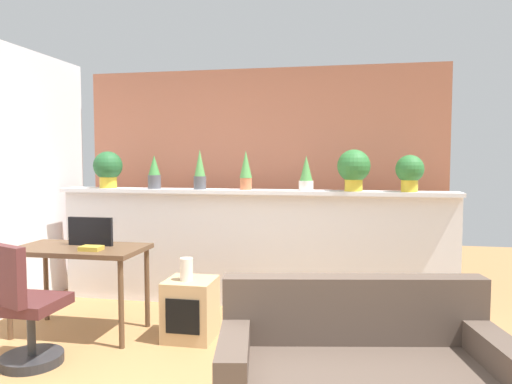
{
  "coord_description": "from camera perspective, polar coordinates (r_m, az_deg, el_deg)",
  "views": [
    {
      "loc": [
        0.97,
        -2.76,
        1.5
      ],
      "look_at": [
        0.18,
        1.38,
        1.21
      ],
      "focal_mm": 33.86,
      "sensor_mm": 36.0,
      "label": 1
    }
  ],
  "objects": [
    {
      "name": "potted_plant_5",
      "position": [
        4.7,
        11.47,
        2.82
      ],
      "size": [
        0.31,
        0.31,
        0.4
      ],
      "color": "gold",
      "rests_on": "plant_shelf"
    },
    {
      "name": "potted_plant_4",
      "position": [
        4.73,
        5.94,
        2.14
      ],
      "size": [
        0.14,
        0.14,
        0.34
      ],
      "color": "silver",
      "rests_on": "plant_shelf"
    },
    {
      "name": "potted_plant_2",
      "position": [
        4.92,
        -6.65,
        2.54
      ],
      "size": [
        0.13,
        0.13,
        0.4
      ],
      "color": "#4C4C51",
      "rests_on": "plant_shelf"
    },
    {
      "name": "vase_on_shelf",
      "position": [
        4.06,
        -8.22,
        -9.01
      ],
      "size": [
        0.11,
        0.11,
        0.19
      ],
      "primitive_type": "cylinder",
      "color": "silver",
      "rests_on": "side_cube_shelf"
    },
    {
      "name": "office_chair",
      "position": [
        3.94,
        -25.8,
        -12.85
      ],
      "size": [
        0.51,
        0.51,
        0.91
      ],
      "color": "#262628",
      "rests_on": "ground"
    },
    {
      "name": "potted_plant_6",
      "position": [
        4.73,
        17.7,
        2.37
      ],
      "size": [
        0.26,
        0.26,
        0.35
      ],
      "color": "gold",
      "rests_on": "plant_shelf"
    },
    {
      "name": "potted_plant_1",
      "position": [
        5.09,
        -11.93,
        2.25
      ],
      "size": [
        0.13,
        0.13,
        0.35
      ],
      "color": "#4C4C51",
      "rests_on": "plant_shelf"
    },
    {
      "name": "tv_monitor",
      "position": [
        4.43,
        -18.97,
        -4.42
      ],
      "size": [
        0.4,
        0.04,
        0.25
      ],
      "primitive_type": "cube",
      "color": "black",
      "rests_on": "desk"
    },
    {
      "name": "potted_plant_3",
      "position": [
        4.83,
        -1.21,
        2.65
      ],
      "size": [
        0.12,
        0.12,
        0.39
      ],
      "color": "#C66B42",
      "rests_on": "plant_shelf"
    },
    {
      "name": "plant_shelf",
      "position": [
        4.83,
        -0.77,
        0.04
      ],
      "size": [
        4.02,
        0.29,
        0.04
      ],
      "primitive_type": "cube",
      "color": "silver",
      "rests_on": "divider_wall"
    },
    {
      "name": "side_cube_shelf",
      "position": [
        4.17,
        -7.76,
        -13.55
      ],
      "size": [
        0.4,
        0.41,
        0.5
      ],
      "color": "tan",
      "rests_on": "ground"
    },
    {
      "name": "divider_wall",
      "position": [
        4.95,
        -0.67,
        -6.83
      ],
      "size": [
        4.02,
        0.16,
        1.15
      ],
      "primitive_type": "cube",
      "color": "silver",
      "rests_on": "ground"
    },
    {
      "name": "potted_plant_0",
      "position": [
        5.34,
        -17.09,
        2.77
      ],
      "size": [
        0.3,
        0.3,
        0.39
      ],
      "color": "gold",
      "rests_on": "plant_shelf"
    },
    {
      "name": "desk",
      "position": [
        4.42,
        -20.12,
        -7.18
      ],
      "size": [
        1.1,
        0.6,
        0.75
      ],
      "color": "brown",
      "rests_on": "ground"
    },
    {
      "name": "couch",
      "position": [
        2.92,
        12.34,
        -20.83
      ],
      "size": [
        1.67,
        1.03,
        0.8
      ],
      "color": "brown",
      "rests_on": "ground"
    },
    {
      "name": "book_on_desk",
      "position": [
        4.2,
        -18.9,
        -6.3
      ],
      "size": [
        0.17,
        0.12,
        0.04
      ],
      "primitive_type": "cube",
      "color": "gold",
      "rests_on": "desk"
    },
    {
      "name": "brick_wall_behind",
      "position": [
        5.45,
        0.59,
        1.32
      ],
      "size": [
        4.02,
        0.1,
        2.5
      ],
      "primitive_type": "cube",
      "color": "#AD664C",
      "rests_on": "ground"
    }
  ]
}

